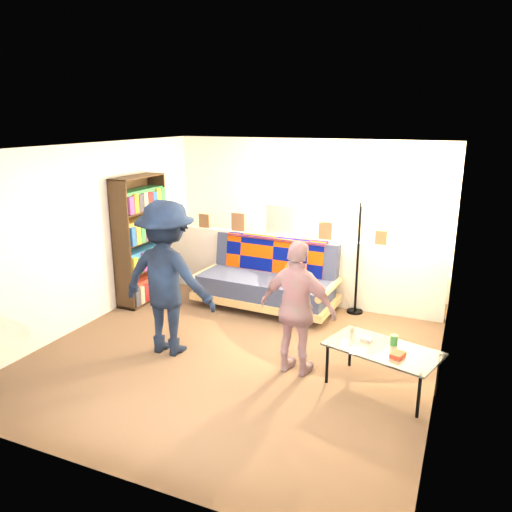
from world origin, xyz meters
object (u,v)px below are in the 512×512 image
at_px(bookshelf, 141,244).
at_px(person_left, 167,278).
at_px(futon_sofa, 268,280).
at_px(person_right, 298,309).
at_px(coffee_table, 383,351).
at_px(floor_lamp, 360,232).

relative_size(bookshelf, person_left, 1.04).
height_order(futon_sofa, bookshelf, bookshelf).
bearing_deg(person_right, person_left, 10.38).
xyz_separation_m(coffee_table, person_right, (-0.92, -0.00, 0.31)).
bearing_deg(person_left, coffee_table, -177.74).
relative_size(futon_sofa, person_right, 1.41).
xyz_separation_m(floor_lamp, person_left, (-1.78, -2.11, -0.27)).
xyz_separation_m(bookshelf, person_right, (2.89, -1.22, -0.14)).
xyz_separation_m(bookshelf, coffee_table, (3.81, -1.22, -0.45)).
xyz_separation_m(futon_sofa, coffee_table, (1.95, -1.72, 0.02)).
distance_m(bookshelf, person_right, 3.14).
xyz_separation_m(coffee_table, floor_lamp, (-0.71, 2.01, 0.75)).
height_order(person_left, person_right, person_left).
height_order(coffee_table, person_left, person_left).
relative_size(bookshelf, person_right, 1.27).
bearing_deg(person_left, person_right, -176.46).
xyz_separation_m(floor_lamp, person_right, (-0.21, -2.01, -0.44)).
height_order(coffee_table, person_right, person_right).
bearing_deg(coffee_table, person_right, -179.92).
bearing_deg(floor_lamp, bookshelf, -165.68).
xyz_separation_m(coffee_table, person_left, (-2.49, -0.10, 0.48)).
bearing_deg(bookshelf, coffee_table, -17.75).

